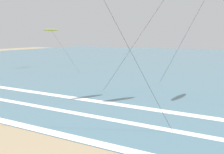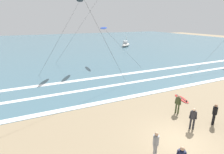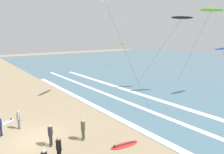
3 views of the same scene
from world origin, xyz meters
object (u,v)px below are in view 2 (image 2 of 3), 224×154
(surfer_left_far, at_px, (156,143))
(surfer_right_near, at_px, (215,112))
(surfer_background_far, at_px, (193,117))
(surfboard_right_spare, at_px, (182,99))
(offshore_boat, at_px, (126,44))
(surfer_left_near, at_px, (178,102))
(kite_blue_mid_center, at_px, (104,28))
(kite_black_high_right, at_px, (80,1))

(surfer_left_far, bearing_deg, surfer_right_near, 8.73)
(surfer_background_far, bearing_deg, surfboard_right_spare, 52.10)
(surfer_left_far, xyz_separation_m, offshore_boat, (19.86, 39.39, -0.40))
(surfer_right_near, distance_m, surfer_background_far, 1.92)
(surfer_left_near, relative_size, kite_blue_mid_center, 0.23)
(surfer_left_near, bearing_deg, kite_black_high_right, 100.46)
(surfer_right_near, relative_size, surfer_left_far, 1.00)
(kite_blue_mid_center, bearing_deg, surfboard_right_spare, -86.33)
(surfer_left_near, xyz_separation_m, offshore_boat, (15.13, 36.13, -0.40))
(surfer_background_far, relative_size, kite_black_high_right, 0.16)
(surfer_left_far, xyz_separation_m, surfer_left_near, (4.73, 3.26, 0.00))
(surfboard_right_spare, bearing_deg, surfer_background_far, -127.90)
(surfer_background_far, distance_m, surfer_left_near, 2.25)
(kite_black_high_right, bearing_deg, surfboard_right_spare, -69.69)
(surfer_background_far, bearing_deg, kite_blue_mid_center, 84.51)
(surfboard_right_spare, bearing_deg, surfer_left_far, -144.29)
(surfer_left_far, distance_m, kite_black_high_right, 22.02)
(surfer_background_far, relative_size, surfboard_right_spare, 0.73)
(surfer_left_far, xyz_separation_m, kite_blue_mid_center, (6.06, 22.28, 5.04))
(surfer_left_far, relative_size, surfboard_right_spare, 0.73)
(surfer_right_near, height_order, offshore_boat, offshore_boat)
(surfboard_right_spare, relative_size, kite_black_high_right, 0.22)
(surfer_background_far, bearing_deg, surfer_left_far, -164.43)
(offshore_boat, bearing_deg, surfer_background_far, -112.48)
(kite_black_high_right, bearing_deg, offshore_boat, 46.65)
(surfboard_right_spare, distance_m, kite_blue_mid_center, 18.17)
(surfer_left_near, xyz_separation_m, surfboard_right_spare, (2.42, 1.89, -0.91))
(surfer_right_near, height_order, surfboard_right_spare, surfer_right_near)
(surfer_left_far, bearing_deg, kite_black_high_right, 85.36)
(surfer_left_near, bearing_deg, offshore_boat, 67.28)
(surfer_right_near, relative_size, kite_black_high_right, 0.16)
(surfer_background_far, height_order, surfer_left_near, same)
(surfer_left_near, distance_m, kite_blue_mid_center, 19.72)
(surfer_background_far, xyz_separation_m, surfer_left_near, (0.71, 2.13, 0.00))
(kite_black_high_right, xyz_separation_m, kite_blue_mid_center, (4.43, 2.21, -3.87))
(surfer_background_far, height_order, kite_black_high_right, kite_black_high_right)
(surfer_left_near, bearing_deg, surfboard_right_spare, 37.90)
(surfer_left_far, distance_m, surfer_left_near, 5.74)
(surfer_background_far, distance_m, offshore_boat, 41.42)
(surfer_left_far, height_order, kite_blue_mid_center, kite_blue_mid_center)
(surfboard_right_spare, bearing_deg, offshore_boat, 69.64)
(surfer_background_far, height_order, surfer_left_far, same)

